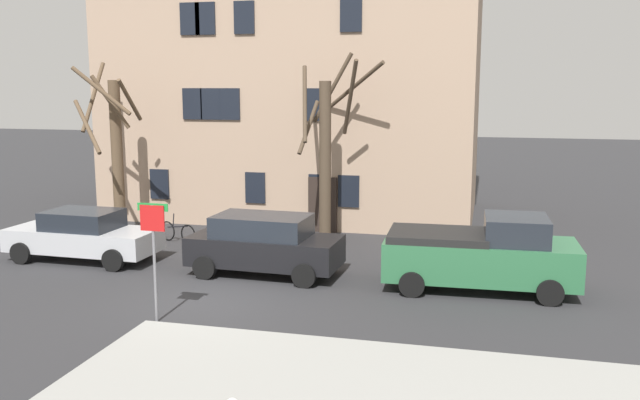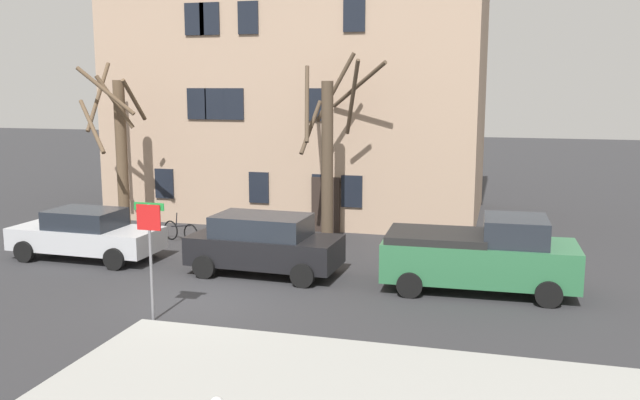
{
  "view_description": "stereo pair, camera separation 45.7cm",
  "coord_description": "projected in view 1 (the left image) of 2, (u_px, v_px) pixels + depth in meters",
  "views": [
    {
      "loc": [
        6.93,
        -15.75,
        5.49
      ],
      "look_at": [
        2.07,
        3.67,
        2.12
      ],
      "focal_mm": 38.17,
      "sensor_mm": 36.0,
      "label": 1
    },
    {
      "loc": [
        7.37,
        -15.64,
        5.49
      ],
      "look_at": [
        2.07,
        3.67,
        2.12
      ],
      "focal_mm": 38.17,
      "sensor_mm": 36.0,
      "label": 2
    }
  ],
  "objects": [
    {
      "name": "tree_bare_near",
      "position": [
        114.0,
        146.0,
        25.11
      ],
      "size": [
        2.75,
        2.44,
        6.37
      ],
      "color": "brown",
      "rests_on": "ground_plane"
    },
    {
      "name": "car_black_wagon",
      "position": [
        264.0,
        244.0,
        19.9
      ],
      "size": [
        4.48,
        2.26,
        1.77
      ],
      "color": "black",
      "rests_on": "ground_plane"
    },
    {
      "name": "pickup_truck_green",
      "position": [
        482.0,
        254.0,
        18.38
      ],
      "size": [
        5.18,
        2.46,
        2.07
      ],
      "color": "#2D6B42",
      "rests_on": "ground_plane"
    },
    {
      "name": "bicycle_leaning",
      "position": [
        178.0,
        232.0,
        24.05
      ],
      "size": [
        1.65,
        0.68,
        1.03
      ],
      "color": "black",
      "rests_on": "ground_plane"
    },
    {
      "name": "building_main",
      "position": [
        299.0,
        74.0,
        29.4
      ],
      "size": [
        15.62,
        8.83,
        11.84
      ],
      "color": "tan",
      "rests_on": "ground_plane"
    },
    {
      "name": "street_sign_pole",
      "position": [
        153.0,
        240.0,
        15.68
      ],
      "size": [
        0.76,
        0.07,
        2.83
      ],
      "color": "slate",
      "rests_on": "ground_plane"
    },
    {
      "name": "tree_bare_mid",
      "position": [
        327.0,
        149.0,
        23.35
      ],
      "size": [
        2.93,
        2.93,
        6.62
      ],
      "color": "#4C3D2D",
      "rests_on": "ground_plane"
    },
    {
      "name": "car_silver_sedan",
      "position": [
        84.0,
        235.0,
        21.56
      ],
      "size": [
        4.83,
        2.17,
        1.61
      ],
      "color": "#B7BABF",
      "rests_on": "ground_plane"
    },
    {
      "name": "ground_plane",
      "position": [
        208.0,
        300.0,
        17.64
      ],
      "size": [
        120.0,
        120.0,
        0.0
      ],
      "primitive_type": "plane",
      "color": "#2D2D30"
    }
  ]
}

